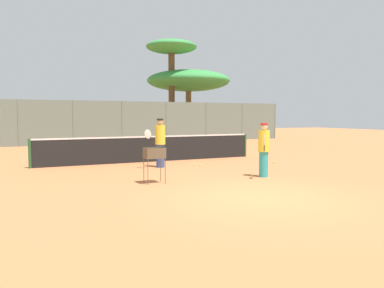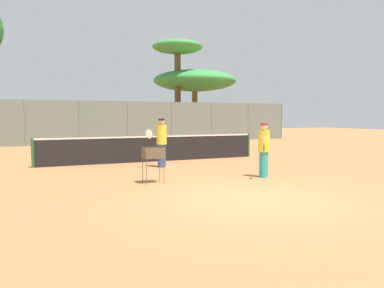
{
  "view_description": "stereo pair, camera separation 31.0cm",
  "coord_description": "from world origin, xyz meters",
  "px_view_note": "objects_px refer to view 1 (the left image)",
  "views": [
    {
      "loc": [
        -5.05,
        -7.04,
        1.89
      ],
      "look_at": [
        0.03,
        3.72,
        1.0
      ],
      "focal_mm": 35.0,
      "sensor_mm": 36.0,
      "label": 1
    },
    {
      "loc": [
        -4.77,
        -7.16,
        1.89
      ],
      "look_at": [
        0.03,
        3.72,
        1.0
      ],
      "focal_mm": 35.0,
      "sensor_mm": 36.0,
      "label": 2
    }
  ],
  "objects_px": {
    "player_white_outfit": "(264,149)",
    "player_red_cap": "(160,142)",
    "tennis_net": "(151,148)",
    "ball_cart": "(154,156)"
  },
  "relations": [
    {
      "from": "tennis_net",
      "to": "player_red_cap",
      "type": "relative_size",
      "value": 5.2
    },
    {
      "from": "tennis_net",
      "to": "player_white_outfit",
      "type": "height_order",
      "value": "player_white_outfit"
    },
    {
      "from": "player_white_outfit",
      "to": "player_red_cap",
      "type": "relative_size",
      "value": 0.93
    },
    {
      "from": "player_red_cap",
      "to": "ball_cart",
      "type": "height_order",
      "value": "player_red_cap"
    },
    {
      "from": "tennis_net",
      "to": "player_red_cap",
      "type": "bearing_deg",
      "value": -98.37
    },
    {
      "from": "tennis_net",
      "to": "player_red_cap",
      "type": "xyz_separation_m",
      "value": [
        -0.26,
        -1.75,
        0.38
      ]
    },
    {
      "from": "tennis_net",
      "to": "player_white_outfit",
      "type": "xyz_separation_m",
      "value": [
        1.88,
        -5.19,
        0.31
      ]
    },
    {
      "from": "tennis_net",
      "to": "player_white_outfit",
      "type": "distance_m",
      "value": 5.53
    },
    {
      "from": "tennis_net",
      "to": "player_white_outfit",
      "type": "bearing_deg",
      "value": -70.08
    },
    {
      "from": "player_white_outfit",
      "to": "tennis_net",
      "type": "bearing_deg",
      "value": -125.51
    }
  ]
}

